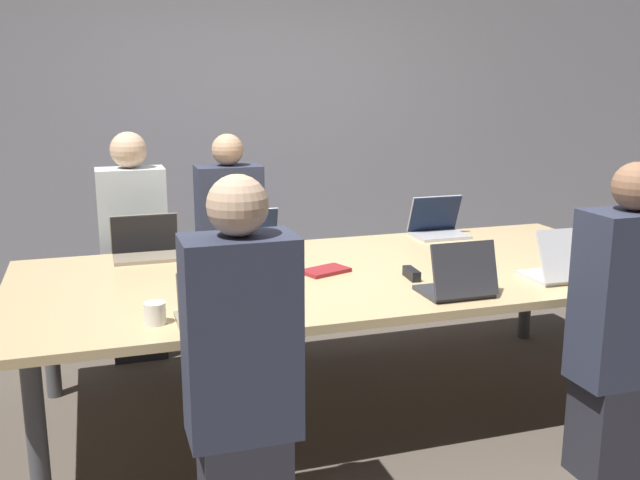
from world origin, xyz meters
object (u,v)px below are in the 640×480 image
Objects in this scene: person_far_left at (134,250)px; stapler at (412,274)px; laptop_far_right at (437,224)px; laptop_near_right at (562,265)px; person_far_midleft at (230,248)px; laptop_near_left at (217,307)px; laptop_near_midright at (459,281)px; person_near_right at (622,331)px; laptop_far_left at (146,245)px; laptop_far_midleft at (251,241)px; cup_near_left at (155,313)px; person_near_left at (242,374)px.

stapler is at bearing -44.93° from person_far_left.
laptop_far_right is 1.06× the size of laptop_near_right.
laptop_near_left is (-0.35, -1.57, 0.14)m from person_far_midleft.
person_far_midleft is at bearing 163.92° from laptop_far_right.
stapler is at bearing -76.84° from laptop_near_midright.
stapler is (-0.61, 0.79, 0.09)m from person_near_right.
person_far_left reaches higher than laptop_far_left.
laptop_far_midleft is at bearing -175.89° from laptop_far_right.
person_far_left is at bearing 89.62° from cup_near_left.
stapler is (-0.57, -0.84, -0.05)m from laptop_far_right.
laptop_near_left is 0.25m from cup_near_left.
person_near_right reaches higher than laptop_near_right.
person_near_right is 9.06× the size of stapler.
laptop_near_left is at bearing -143.01° from laptop_far_right.
laptop_far_right reaches higher than laptop_far_left.
person_near_right is at bearing -47.58° from person_far_left.
laptop_near_right is at bearing -29.61° from laptop_far_left.
person_near_right is 1.63m from person_near_left.
stapler is (1.23, -0.84, -0.04)m from laptop_far_left.
person_far_midleft is at bearing 94.46° from laptop_far_midleft.
laptop_far_midleft is 1.03× the size of laptop_near_left.
laptop_far_right is at bearing -88.51° from person_near_right.
laptop_far_left is (-0.58, 0.08, -0.00)m from laptop_far_midleft.
cup_near_left is at bearing -148.37° from laptop_far_right.
cup_near_left is (-1.85, -1.14, -0.03)m from laptop_far_right.
laptop_near_left is at bearing -102.61° from person_far_midleft.
laptop_far_left is (-0.21, 1.61, 0.13)m from person_near_left.
cup_near_left is (-1.36, 0.04, -0.03)m from laptop_near_midright.
person_near_right reaches higher than laptop_far_right.
person_far_midleft is 2.38m from person_near_right.
stapler is (0.68, -1.21, 0.10)m from person_far_midleft.
person_far_midleft is 2.00m from person_near_left.
person_near_right is 0.72m from laptop_near_midright.
laptop_far_midleft is at bearing -109.01° from laptop_near_left.
person_near_left is at bearing -134.57° from laptop_far_right.
person_near_left reaches higher than laptop_far_right.
laptop_near_midright is 0.86× the size of laptop_far_left.
cup_near_left is at bearing -120.88° from laptop_far_midleft.
laptop_far_midleft is 1.06× the size of laptop_near_right.
person_far_midleft reaches higher than cup_near_left.
laptop_far_right is 0.24× the size of person_near_right.
laptop_far_midleft is 0.91× the size of laptop_far_left.
laptop_near_right is 0.97× the size of laptop_near_left.
person_far_midleft is 4.27× the size of laptop_near_left.
person_far_left is at bearing 174.36° from person_far_midleft.
person_far_midleft is 3.78× the size of laptop_far_left.
laptop_far_midleft is 1.31m from laptop_near_midright.
person_near_left is at bearing 92.33° from laptop_near_left.
person_far_left is at bearing 140.63° from laptop_far_midleft.
person_near_right is at bearing -57.03° from person_far_midleft.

